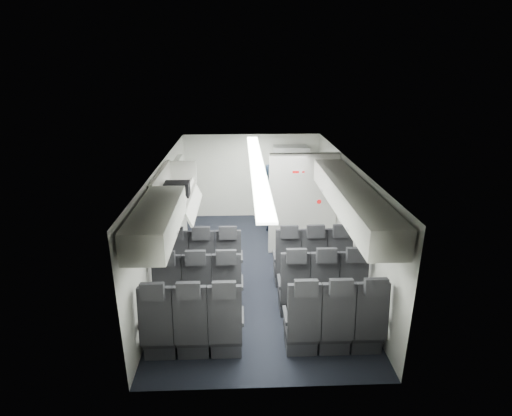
{
  "coord_description": "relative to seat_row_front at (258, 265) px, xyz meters",
  "views": [
    {
      "loc": [
        -0.29,
        -6.9,
        3.81
      ],
      "look_at": [
        0.0,
        0.4,
        1.15
      ],
      "focal_mm": 28.0,
      "sensor_mm": 36.0,
      "label": 1
    }
  ],
  "objects": [
    {
      "name": "galley_unit",
      "position": [
        0.95,
        3.25,
        0.55
      ],
      "size": [
        0.85,
        0.52,
        1.9
      ],
      "color": "#939399",
      "rests_on": "cabin_shell"
    },
    {
      "name": "overhead_bin_right_front",
      "position": [
        1.4,
        0.28,
        1.46
      ],
      "size": [
        0.53,
        1.7,
        0.4
      ],
      "color": "white",
      "rests_on": "cabin_shell"
    },
    {
      "name": "overhead_bin_left_front_open",
      "position": [
        -1.44,
        0.28,
        1.33
      ],
      "size": [
        0.64,
        1.7,
        0.72
      ],
      "color": "#9E9E93",
      "rests_on": "cabin_shell"
    },
    {
      "name": "seat_row_rear",
      "position": [
        0.0,
        -1.8,
        0.0
      ],
      "size": [
        3.33,
        0.56,
        1.24
      ],
      "color": "black",
      "rests_on": "cabin_shell"
    },
    {
      "name": "seat_row_mid",
      "position": [
        0.0,
        -0.9,
        0.0
      ],
      "size": [
        3.33,
        0.56,
        1.24
      ],
      "color": "black",
      "rests_on": "cabin_shell"
    },
    {
      "name": "overhead_bin_left_rear",
      "position": [
        -1.4,
        -1.47,
        1.46
      ],
      "size": [
        0.53,
        1.8,
        0.4
      ],
      "color": "white",
      "rests_on": "cabin_shell"
    },
    {
      "name": "bulkhead_partition",
      "position": [
        0.98,
        1.33,
        0.67
      ],
      "size": [
        1.4,
        0.15,
        2.13
      ],
      "color": "silver",
      "rests_on": "cabin_shell"
    },
    {
      "name": "overhead_bin_right_rear",
      "position": [
        1.4,
        -1.47,
        1.46
      ],
      "size": [
        0.53,
        1.8,
        0.4
      ],
      "color": "white",
      "rests_on": "cabin_shell"
    },
    {
      "name": "papers",
      "position": [
        0.62,
        2.33,
        0.63
      ],
      "size": [
        0.19,
        0.03,
        0.14
      ],
      "primitive_type": "cube",
      "rotation": [
        0.0,
        0.0,
        -0.05
      ],
      "color": "white",
      "rests_on": "flight_attendant"
    },
    {
      "name": "carry_on_bag",
      "position": [
        -1.37,
        0.13,
        1.4
      ],
      "size": [
        0.41,
        0.29,
        0.25
      ],
      "primitive_type": "cube",
      "rotation": [
        0.0,
        0.0,
        0.0
      ],
      "color": "black",
      "rests_on": "overhead_bin_left_front_open"
    },
    {
      "name": "boarding_door",
      "position": [
        -1.64,
        2.09,
        0.55
      ],
      "size": [
        0.12,
        1.27,
        1.86
      ],
      "color": "silver",
      "rests_on": "cabin_shell"
    },
    {
      "name": "cabin_shell",
      "position": [
        0.0,
        0.53,
        0.72
      ],
      "size": [
        3.41,
        6.01,
        2.16
      ],
      "color": "black",
      "rests_on": "ground"
    },
    {
      "name": "flight_attendant",
      "position": [
        0.43,
        2.38,
        0.44
      ],
      "size": [
        0.61,
        0.72,
        1.69
      ],
      "primitive_type": "imported",
      "rotation": [
        0.0,
        0.0,
        1.95
      ],
      "color": "black",
      "rests_on": "ground"
    },
    {
      "name": "seat_row_front",
      "position": [
        0.0,
        0.0,
        0.0
      ],
      "size": [
        3.33,
        0.56,
        1.24
      ],
      "color": "black",
      "rests_on": "cabin_shell"
    }
  ]
}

